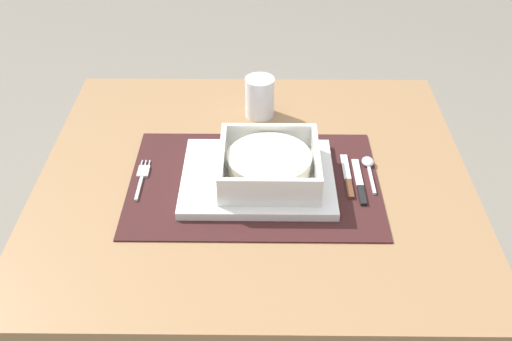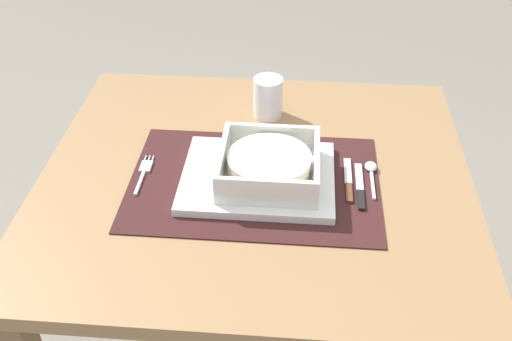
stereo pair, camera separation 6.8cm
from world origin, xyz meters
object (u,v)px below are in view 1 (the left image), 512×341
object	(u,v)px
dining_table	(254,215)
bread_knife	(348,178)
fork	(142,176)
butter_knife	(360,184)
spoon	(369,165)
porridge_bowl	(269,165)
drinking_glass	(260,99)

from	to	relation	value
dining_table	bread_knife	world-z (taller)	bread_knife
dining_table	fork	world-z (taller)	fork
butter_knife	fork	bearing A→B (deg)	174.41
spoon	dining_table	bearing A→B (deg)	-172.13
dining_table	spoon	world-z (taller)	spoon
dining_table	bread_knife	xyz separation A→B (m)	(0.18, -0.02, 0.11)
spoon	porridge_bowl	bearing A→B (deg)	-163.40
butter_knife	drinking_glass	xyz separation A→B (m)	(-0.19, 0.26, 0.03)
fork	spoon	world-z (taller)	spoon
spoon	drinking_glass	size ratio (longest dim) A/B	1.27
porridge_bowl	dining_table	bearing A→B (deg)	134.84
fork	bread_knife	xyz separation A→B (m)	(0.40, -0.00, 0.00)
butter_knife	bread_knife	bearing A→B (deg)	136.31
fork	butter_knife	size ratio (longest dim) A/B	0.90
drinking_glass	porridge_bowl	bearing A→B (deg)	-85.62
dining_table	drinking_glass	bearing A→B (deg)	87.68
fork	butter_knife	world-z (taller)	butter_knife
dining_table	drinking_glass	distance (m)	0.27
butter_knife	drinking_glass	distance (m)	0.33
porridge_bowl	bread_knife	world-z (taller)	porridge_bowl
spoon	butter_knife	distance (m)	0.06
bread_knife	porridge_bowl	bearing A→B (deg)	-175.52
porridge_bowl	butter_knife	distance (m)	0.18
butter_knife	bread_knife	xyz separation A→B (m)	(-0.02, 0.02, 0.00)
porridge_bowl	fork	world-z (taller)	porridge_bowl
fork	drinking_glass	size ratio (longest dim) A/B	1.39
dining_table	bread_knife	distance (m)	0.21
butter_knife	spoon	bearing A→B (deg)	64.60
dining_table	porridge_bowl	size ratio (longest dim) A/B	4.52
butter_knife	bread_knife	size ratio (longest dim) A/B	1.02
fork	spoon	xyz separation A→B (m)	(0.44, 0.04, 0.00)
spoon	bread_knife	distance (m)	0.06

